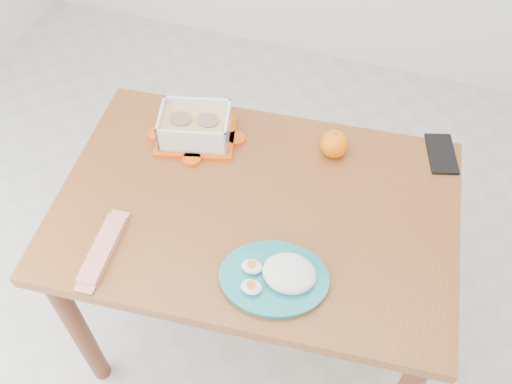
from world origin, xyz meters
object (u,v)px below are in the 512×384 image
(dining_table, at_px, (256,227))
(smartphone, at_px, (441,154))
(orange_fruit, at_px, (334,144))
(rice_plate, at_px, (279,275))
(food_container, at_px, (195,127))

(dining_table, xyz_separation_m, smartphone, (0.47, 0.36, 0.11))
(orange_fruit, height_order, rice_plate, orange_fruit)
(food_container, height_order, smartphone, food_container)
(food_container, relative_size, orange_fruit, 3.25)
(food_container, xyz_separation_m, smartphone, (0.72, 0.17, -0.04))
(dining_table, bearing_deg, food_container, 138.56)
(smartphone, bearing_deg, dining_table, -159.06)
(food_container, bearing_deg, smartphone, -1.11)
(dining_table, bearing_deg, orange_fruit, 53.36)
(food_container, relative_size, rice_plate, 0.84)
(rice_plate, xyz_separation_m, smartphone, (0.34, 0.56, -0.02))
(rice_plate, distance_m, smartphone, 0.66)
(orange_fruit, bearing_deg, food_container, -170.42)
(food_container, bearing_deg, orange_fruit, -4.57)
(dining_table, bearing_deg, smartphone, 32.07)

